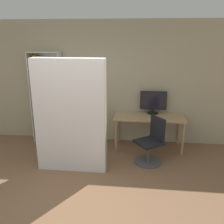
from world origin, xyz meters
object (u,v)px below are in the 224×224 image
Objects in this scene: office_chair at (151,145)px; bookshelf at (45,100)px; monitor at (153,102)px; mattress_near at (71,117)px.

office_chair is 0.44× the size of bookshelf.
monitor is 0.28× the size of bookshelf.
monitor is 0.64× the size of office_chair.
bookshelf is 1.01× the size of mattress_near.
mattress_near is at bearing -164.04° from office_chair.
monitor is 0.28× the size of mattress_near.
bookshelf is (-2.39, 0.86, 0.61)m from office_chair.
monitor is 1.07m from office_chair.
mattress_near reaches higher than office_chair.
bookshelf is at bearing 127.04° from mattress_near.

